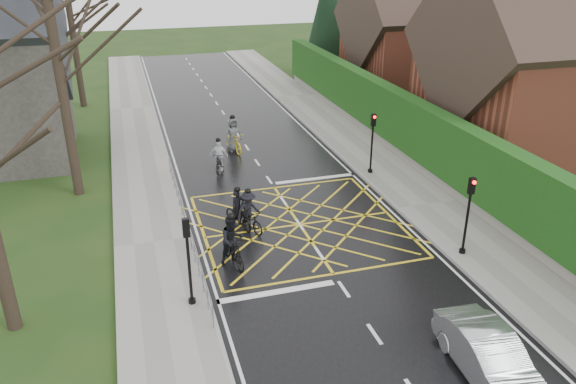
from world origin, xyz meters
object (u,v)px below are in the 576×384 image
cyclist_lead (233,139)px  car (490,358)px  cyclist_rear (238,214)px  cyclist_front (219,159)px  cyclist_back (232,245)px  cyclist_mid (249,215)px

cyclist_lead → car: size_ratio=0.56×
cyclist_rear → cyclist_front: size_ratio=1.08×
cyclist_back → cyclist_mid: cyclist_back is taller
cyclist_back → cyclist_mid: bearing=54.2°
cyclist_rear → cyclist_mid: bearing=-68.4°
cyclist_rear → cyclist_lead: cyclist_lead is taller
cyclist_rear → cyclist_front: (0.36, 6.44, 0.07)m
cyclist_lead → car: (3.00, -19.71, -0.06)m
cyclist_back → car: cyclist_back is taller
cyclist_back → cyclist_mid: (1.16, 2.44, -0.11)m
car → cyclist_lead: bearing=102.1°
cyclist_front → car: size_ratio=0.44×
cyclist_rear → cyclist_back: bearing=-128.2°
cyclist_rear → cyclist_lead: (1.64, 9.08, 0.15)m
cyclist_back → cyclist_lead: bearing=68.1°
cyclist_rear → cyclist_lead: bearing=57.6°
cyclist_back → cyclist_front: bearing=72.5°
cyclist_back → car: bearing=-65.4°
cyclist_back → car: 9.54m
cyclist_rear → car: size_ratio=0.48×
car → cyclist_front: bearing=107.5°
cyclist_lead → cyclist_rear: bearing=-111.0°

